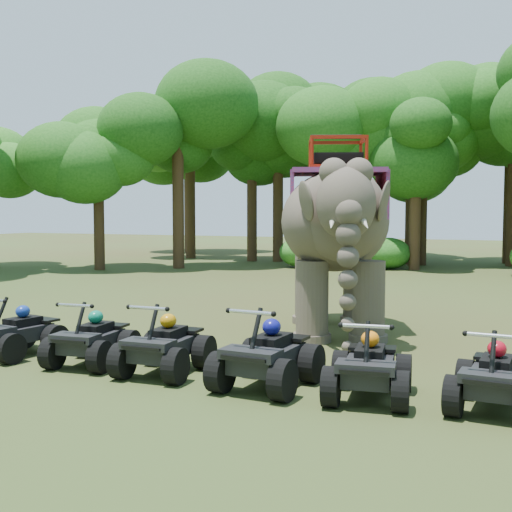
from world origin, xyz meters
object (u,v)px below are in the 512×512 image
object	(u,v)px
atv_1	(92,332)
atv_2	(164,337)
atv_4	(369,358)
atv_5	(495,369)
atv_0	(17,325)
atv_3	(267,346)
elephant	(337,233)

from	to	relation	value
atv_1	atv_2	bearing A→B (deg)	-7.38
atv_4	atv_5	size ratio (longest dim) A/B	1.03
atv_0	atv_1	world-z (taller)	atv_1
atv_2	atv_3	distance (m)	2.00
atv_0	atv_4	bearing A→B (deg)	6.75
elephant	atv_4	world-z (taller)	elephant
atv_4	atv_0	bearing A→B (deg)	170.67
atv_2	atv_4	bearing A→B (deg)	-4.10
atv_1	atv_4	bearing A→B (deg)	-7.04
atv_1	atv_2	size ratio (longest dim) A/B	0.95
atv_2	atv_4	distance (m)	3.66
atv_1	atv_3	distance (m)	3.60
elephant	atv_5	size ratio (longest dim) A/B	3.38
atv_0	atv_5	size ratio (longest dim) A/B	0.99
atv_1	atv_3	bearing A→B (deg)	-8.03
elephant	atv_2	size ratio (longest dim) A/B	3.21
atv_3	elephant	bearing A→B (deg)	96.92
elephant	atv_1	distance (m)	6.18
atv_4	atv_1	bearing A→B (deg)	170.52
atv_2	atv_4	world-z (taller)	atv_2
elephant	atv_1	bearing A→B (deg)	-143.70
elephant	atv_4	xyz separation A→B (m)	(1.92, -5.10, -1.71)
atv_5	atv_3	bearing A→B (deg)	-174.11
elephant	atv_0	bearing A→B (deg)	-156.22
elephant	atv_1	world-z (taller)	elephant
atv_1	atv_5	distance (m)	7.05
atv_1	atv_4	world-z (taller)	atv_4
atv_2	elephant	bearing A→B (deg)	68.56
atv_3	atv_5	world-z (taller)	atv_3
atv_1	atv_3	size ratio (longest dim) A/B	0.90
atv_3	atv_0	bearing A→B (deg)	-178.50
atv_0	atv_4	distance (m)	7.08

